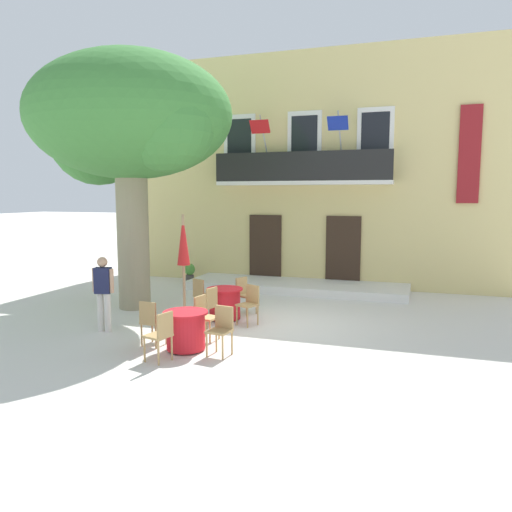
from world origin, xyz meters
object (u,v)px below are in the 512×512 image
(cafe_table_near_tree, at_px, (225,303))
(cafe_table_middle, at_px, (186,330))
(cafe_chair_middle_3, at_px, (161,333))
(cafe_chair_near_tree_2, at_px, (244,293))
(cafe_chair_middle_2, at_px, (151,320))
(cafe_chair_near_tree_0, at_px, (208,304))
(pedestrian_near_entrance, at_px, (103,290))
(cafe_chair_near_tree_3, at_px, (202,294))
(cafe_chair_middle_1, at_px, (204,314))
(cafe_chair_near_tree_1, at_px, (250,302))
(plane_tree, at_px, (128,123))
(cafe_chair_middle_0, at_px, (221,327))
(ground_planter_left, at_px, (190,272))
(cafe_umbrella, at_px, (184,255))

(cafe_table_near_tree, bearing_deg, cafe_table_middle, -85.87)
(cafe_table_near_tree, height_order, cafe_chair_middle_3, cafe_chair_middle_3)
(cafe_chair_near_tree_2, relative_size, cafe_chair_middle_2, 1.00)
(cafe_chair_near_tree_0, xyz_separation_m, pedestrian_near_entrance, (-2.00, -1.05, 0.40))
(cafe_chair_near_tree_3, relative_size, cafe_table_middle, 1.05)
(cafe_chair_near_tree_3, bearing_deg, cafe_chair_near_tree_2, 26.14)
(cafe_chair_middle_1, xyz_separation_m, pedestrian_near_entrance, (-2.33, -0.13, 0.40))
(cafe_table_near_tree, xyz_separation_m, cafe_chair_near_tree_1, (0.71, -0.24, 0.14))
(cafe_chair_near_tree_1, height_order, cafe_chair_near_tree_3, same)
(plane_tree, bearing_deg, cafe_chair_middle_0, -37.99)
(pedestrian_near_entrance, bearing_deg, plane_tree, 107.41)
(cafe_chair_middle_0, distance_m, cafe_chair_middle_3, 1.12)
(plane_tree, relative_size, cafe_table_near_tree, 7.56)
(cafe_table_near_tree, relative_size, cafe_chair_middle_1, 0.95)
(cafe_table_near_tree, bearing_deg, cafe_chair_middle_2, -103.52)
(plane_tree, xyz_separation_m, cafe_chair_middle_0, (3.74, -2.92, -4.26))
(cafe_table_near_tree, height_order, ground_planter_left, cafe_table_near_tree)
(cafe_chair_middle_1, relative_size, pedestrian_near_entrance, 0.55)
(cafe_chair_near_tree_0, xyz_separation_m, cafe_chair_middle_0, (1.03, -1.71, 0.00))
(cafe_chair_near_tree_1, bearing_deg, cafe_chair_middle_1, -108.97)
(cafe_table_middle, distance_m, cafe_chair_middle_3, 0.77)
(cafe_table_middle, xyz_separation_m, pedestrian_near_entrance, (-2.28, 0.62, 0.54))
(cafe_chair_near_tree_3, height_order, cafe_chair_middle_3, same)
(ground_planter_left, bearing_deg, pedestrian_near_entrance, -81.57)
(ground_planter_left, bearing_deg, cafe_chair_middle_3, -67.55)
(cafe_chair_near_tree_1, height_order, cafe_chair_middle_2, same)
(cafe_chair_near_tree_1, xyz_separation_m, ground_planter_left, (-3.71, 4.48, -0.16))
(plane_tree, distance_m, pedestrian_near_entrance, 4.53)
(cafe_chair_near_tree_0, relative_size, cafe_chair_near_tree_2, 1.00)
(plane_tree, relative_size, cafe_chair_middle_2, 7.18)
(cafe_chair_near_tree_2, bearing_deg, cafe_chair_near_tree_3, -153.86)
(cafe_chair_middle_0, xyz_separation_m, ground_planter_left, (-3.92, 6.69, -0.16))
(cafe_table_middle, bearing_deg, cafe_table_near_tree, 94.13)
(cafe_chair_middle_1, height_order, cafe_chair_middle_3, same)
(cafe_chair_middle_1, relative_size, ground_planter_left, 1.38)
(cafe_chair_near_tree_1, distance_m, cafe_chair_near_tree_3, 1.51)
(plane_tree, relative_size, cafe_table_middle, 7.56)
(cafe_chair_near_tree_0, distance_m, cafe_table_middle, 1.70)
(cafe_chair_middle_3, xyz_separation_m, pedestrian_near_entrance, (-2.16, 1.37, 0.40))
(cafe_chair_near_tree_1, distance_m, pedestrian_near_entrance, 3.24)
(cafe_chair_near_tree_1, xyz_separation_m, pedestrian_near_entrance, (-2.82, -1.55, 0.40))
(cafe_umbrella, relative_size, pedestrian_near_entrance, 1.55)
(cafe_chair_near_tree_0, distance_m, cafe_chair_near_tree_3, 1.17)
(cafe_chair_middle_1, height_order, cafe_umbrella, cafe_umbrella)
(cafe_chair_middle_0, bearing_deg, cafe_table_near_tree, 110.70)
(cafe_table_middle, xyz_separation_m, cafe_chair_middle_0, (0.75, -0.03, 0.14))
(cafe_chair_middle_1, bearing_deg, cafe_chair_middle_3, -96.19)
(pedestrian_near_entrance, bearing_deg, cafe_chair_near_tree_3, 55.75)
(cafe_chair_near_tree_1, relative_size, pedestrian_near_entrance, 0.55)
(cafe_chair_middle_0, bearing_deg, ground_planter_left, 120.40)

